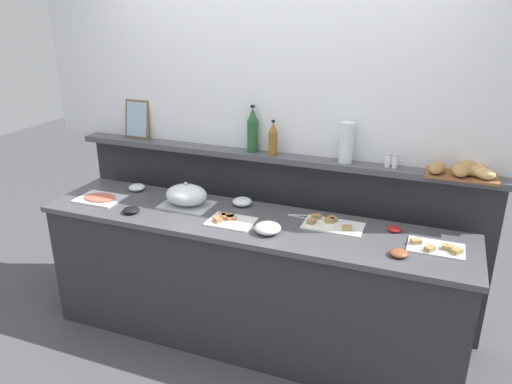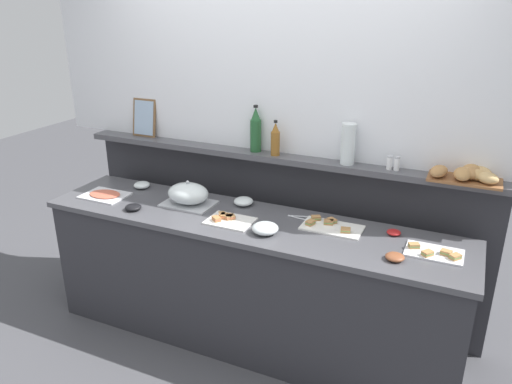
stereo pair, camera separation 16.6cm
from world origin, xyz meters
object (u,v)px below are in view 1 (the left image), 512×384
object	(u,v)px
glass_bowl_small	(137,188)
glass_bowl_medium	(242,202)
wine_bottle_green	(253,131)
condiment_bowl_red	(399,253)
cold_cuts_platter	(100,198)
serving_tongs	(301,217)
framed_picture	(137,119)
serving_cloche	(186,196)
vinegar_bottle_amber	(273,140)
pepper_shaker	(395,161)
bread_basket	(465,170)
sandwich_platter_side	(332,224)
water_carafe	(346,143)
salt_shaker	(388,160)
sandwich_platter_front	(229,220)
condiment_bowl_teal	(394,229)
condiment_bowl_dark	(131,210)
glass_bowl_large	(268,228)
sandwich_platter_rear	(436,248)

from	to	relation	value
glass_bowl_small	glass_bowl_medium	bearing A→B (deg)	1.45
wine_bottle_green	condiment_bowl_red	bearing A→B (deg)	-27.74
cold_cuts_platter	wine_bottle_green	distance (m)	1.15
serving_tongs	framed_picture	size ratio (longest dim) A/B	0.66
cold_cuts_platter	serving_tongs	xyz separation A→B (m)	(1.38, 0.21, -0.00)
condiment_bowl_red	wine_bottle_green	xyz separation A→B (m)	(-1.06, 0.56, 0.44)
serving_cloche	vinegar_bottle_amber	size ratio (longest dim) A/B	1.44
pepper_shaker	bread_basket	size ratio (longest dim) A/B	0.22
sandwich_platter_side	water_carafe	distance (m)	0.53
glass_bowl_medium	salt_shaker	world-z (taller)	salt_shaker
bread_basket	sandwich_platter_front	bearing A→B (deg)	-160.93
condiment_bowl_teal	sandwich_platter_front	bearing A→B (deg)	-166.36
pepper_shaker	sandwich_platter_side	bearing A→B (deg)	-135.59
wine_bottle_green	glass_bowl_small	bearing A→B (deg)	-163.65
glass_bowl_medium	framed_picture	world-z (taller)	framed_picture
cold_cuts_platter	condiment_bowl_red	xyz separation A→B (m)	(2.01, -0.08, 0.01)
salt_shaker	pepper_shaker	size ratio (longest dim) A/B	1.00
sandwich_platter_side	condiment_bowl_dark	xyz separation A→B (m)	(-1.25, -0.27, 0.01)
pepper_shaker	framed_picture	distance (m)	1.88
sandwich_platter_front	serving_cloche	xyz separation A→B (m)	(-0.37, 0.13, 0.06)
condiment_bowl_dark	framed_picture	world-z (taller)	framed_picture
vinegar_bottle_amber	sandwich_platter_front	bearing A→B (deg)	-104.91
cold_cuts_platter	vinegar_bottle_amber	world-z (taller)	vinegar_bottle_amber
sandwich_platter_side	salt_shaker	xyz separation A→B (m)	(0.26, 0.30, 0.35)
wine_bottle_green	framed_picture	world-z (taller)	wine_bottle_green
glass_bowl_large	framed_picture	size ratio (longest dim) A/B	0.56
glass_bowl_small	wine_bottle_green	xyz separation A→B (m)	(0.80, 0.24, 0.44)
sandwich_platter_side	condiment_bowl_teal	world-z (taller)	sandwich_platter_side
serving_cloche	condiment_bowl_dark	xyz separation A→B (m)	(-0.28, -0.23, -0.05)
glass_bowl_large	salt_shaker	xyz separation A→B (m)	(0.59, 0.53, 0.33)
glass_bowl_medium	wine_bottle_green	bearing A→B (deg)	92.20
glass_bowl_small	water_carafe	size ratio (longest dim) A/B	0.46
framed_picture	condiment_bowl_dark	bearing A→B (deg)	-62.43
condiment_bowl_teal	salt_shaker	distance (m)	0.43
glass_bowl_medium	vinegar_bottle_amber	xyz separation A→B (m)	(0.15, 0.18, 0.40)
glass_bowl_medium	bread_basket	world-z (taller)	bread_basket
sandwich_platter_rear	cold_cuts_platter	distance (m)	2.19
glass_bowl_large	serving_cloche	bearing A→B (deg)	163.74
glass_bowl_large	pepper_shaker	distance (m)	0.89
sandwich_platter_rear	condiment_bowl_red	xyz separation A→B (m)	(-0.18, -0.15, 0.01)
condiment_bowl_teal	vinegar_bottle_amber	xyz separation A→B (m)	(-0.85, 0.22, 0.41)
sandwich_platter_rear	framed_picture	bearing A→B (deg)	168.90
framed_picture	water_carafe	size ratio (longest dim) A/B	1.09
sandwich_platter_front	vinegar_bottle_amber	xyz separation A→B (m)	(0.12, 0.46, 0.41)
sandwich_platter_side	water_carafe	bearing A→B (deg)	89.91
water_carafe	condiment_bowl_red	bearing A→B (deg)	-52.06
serving_tongs	condiment_bowl_teal	bearing A→B (deg)	0.77
sandwich_platter_front	condiment_bowl_dark	size ratio (longest dim) A/B	2.65
glass_bowl_large	wine_bottle_green	size ratio (longest dim) A/B	0.50
serving_cloche	condiment_bowl_red	xyz separation A→B (m)	(1.39, -0.20, -0.06)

